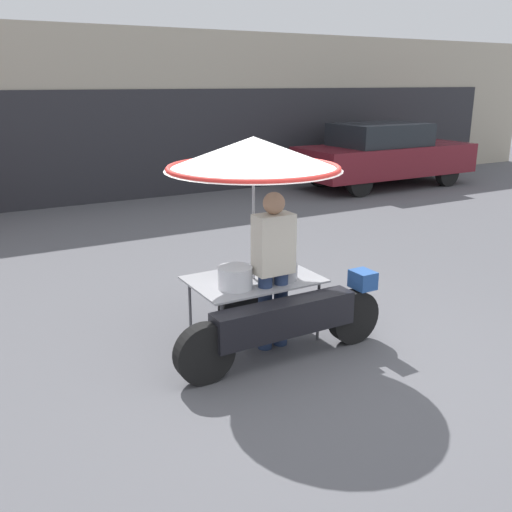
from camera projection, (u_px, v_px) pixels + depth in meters
The scene contains 6 objects.
ground_plane at pixel (303, 355), 5.55m from camera, with size 36.00×36.00×0.00m, color #56565B.
shopfront_building at pixel (70, 115), 12.73m from camera, with size 28.00×2.06×3.69m.
vendor_motorcycle_cart at pixel (258, 192), 5.43m from camera, with size 2.21×1.71×2.06m.
vendor_person at pixel (273, 263), 5.50m from camera, with size 0.38×0.22×1.57m.
parked_car at pixel (384, 154), 14.26m from camera, with size 4.60×1.79×1.58m.
potted_plant at pixel (420, 155), 15.97m from camera, with size 0.76×0.76×0.99m.
Camera 1 is at (-2.89, -4.13, 2.56)m, focal length 40.00 mm.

